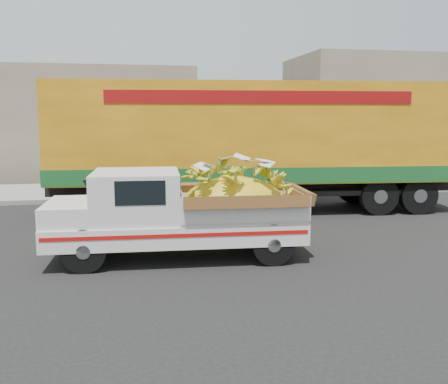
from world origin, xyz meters
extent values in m
plane|color=black|center=(0.00, 0.00, 0.00)|extent=(100.00, 100.00, 0.00)
cube|color=gray|center=(0.00, 6.58, 0.07)|extent=(60.00, 0.25, 0.15)
cube|color=gray|center=(0.00, 8.68, 0.07)|extent=(60.00, 4.00, 0.14)
cube|color=gray|center=(14.00, 15.58, 3.00)|extent=(14.00, 6.00, 6.00)
cylinder|color=black|center=(-2.83, -1.18, 0.41)|extent=(0.82, 0.28, 0.81)
cylinder|color=black|center=(-2.75, 0.38, 0.41)|extent=(0.82, 0.28, 0.81)
cylinder|color=black|center=(0.70, -1.37, 0.41)|extent=(0.82, 0.28, 0.81)
cylinder|color=black|center=(0.78, 0.19, 0.41)|extent=(0.82, 0.28, 0.81)
cube|color=silver|center=(-1.08, -0.49, 0.59)|extent=(5.12, 2.08, 0.42)
cube|color=#A50F0C|center=(-1.13, -1.41, 0.66)|extent=(4.93, 0.27, 0.07)
cube|color=silver|center=(-3.55, -0.36, 0.48)|extent=(0.20, 1.79, 0.15)
cube|color=silver|center=(-3.14, -0.39, 1.00)|extent=(1.00, 1.76, 0.39)
cube|color=silver|center=(-1.86, -0.45, 1.28)|extent=(1.75, 1.83, 0.96)
cube|color=black|center=(-1.79, -1.34, 1.47)|extent=(0.91, 0.06, 0.45)
cube|color=silver|center=(0.20, -0.56, 1.08)|extent=(2.55, 1.95, 0.55)
ellipsoid|color=yellow|center=(0.10, -0.56, 0.96)|extent=(2.30, 1.57, 1.37)
cylinder|color=black|center=(6.30, 2.76, 0.55)|extent=(1.12, 0.40, 1.10)
cylinder|color=black|center=(6.45, 4.76, 0.55)|extent=(1.12, 0.40, 1.10)
cylinder|color=black|center=(5.10, 2.86, 0.55)|extent=(1.12, 0.40, 1.10)
cylinder|color=black|center=(5.25, 4.85, 0.55)|extent=(1.12, 0.40, 1.10)
cylinder|color=black|center=(-2.88, 3.48, 0.55)|extent=(1.12, 0.40, 1.10)
cylinder|color=black|center=(-2.72, 5.47, 0.55)|extent=(1.12, 0.40, 1.10)
cube|color=black|center=(1.69, 4.13, 0.78)|extent=(12.04, 1.93, 0.36)
cube|color=orange|center=(1.69, 4.13, 2.38)|extent=(11.92, 3.40, 2.84)
cube|color=#185524|center=(1.69, 4.13, 1.21)|extent=(11.98, 3.43, 0.45)
cube|color=maroon|center=(1.59, 2.87, 3.35)|extent=(8.38, 0.67, 0.35)
camera|label=1|loc=(-1.95, -10.34, 2.84)|focal=40.00mm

